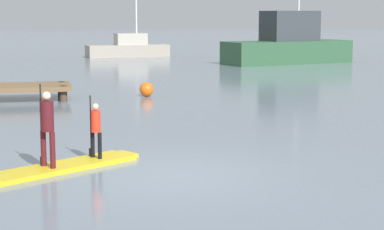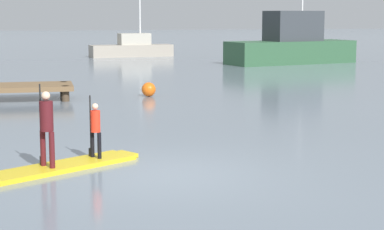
{
  "view_description": "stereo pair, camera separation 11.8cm",
  "coord_description": "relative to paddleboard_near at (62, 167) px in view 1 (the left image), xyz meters",
  "views": [
    {
      "loc": [
        -2.58,
        -12.94,
        3.17
      ],
      "look_at": [
        0.98,
        2.2,
        0.84
      ],
      "focal_mm": 63.5,
      "sensor_mm": 36.0,
      "label": 1
    },
    {
      "loc": [
        -2.46,
        -12.97,
        3.17
      ],
      "look_at": [
        0.98,
        2.2,
        0.84
      ],
      "focal_mm": 63.5,
      "sensor_mm": 36.0,
      "label": 2
    }
  ],
  "objects": [
    {
      "name": "ground_plane",
      "position": [
        2.05,
        -0.95,
        -0.05
      ],
      "size": [
        240.0,
        240.0,
        0.0
      ],
      "primitive_type": "plane",
      "color": "slate"
    },
    {
      "name": "paddleboard_near",
      "position": [
        0.0,
        0.0,
        0.0
      ],
      "size": [
        3.45,
        2.57,
        0.1
      ],
      "color": "gold",
      "rests_on": "ground"
    },
    {
      "name": "paddler_adult",
      "position": [
        -0.29,
        -0.18,
        0.93
      ],
      "size": [
        0.38,
        0.43,
        1.67
      ],
      "color": "#4C1419",
      "rests_on": "paddleboard_near"
    },
    {
      "name": "paddler_child_solo",
      "position": [
        0.74,
        0.49,
        0.72
      ],
      "size": [
        0.29,
        0.36,
        1.34
      ],
      "color": "black",
      "rests_on": "paddleboard_near"
    },
    {
      "name": "fishing_boat_white_large",
      "position": [
        15.44,
        27.13,
        1.16
      ],
      "size": [
        8.89,
        4.62,
        6.34
      ],
      "color": "#2D5638",
      "rests_on": "ground"
    },
    {
      "name": "motor_boat_small_navy",
      "position": [
        6.42,
        36.24,
        0.59
      ],
      "size": [
        6.25,
        2.45,
        4.94
      ],
      "color": "#9E9384",
      "rests_on": "ground"
    },
    {
      "name": "mooring_buoy_near",
      "position": [
        3.72,
        11.83,
        0.22
      ],
      "size": [
        0.55,
        0.55,
        0.55
      ],
      "primitive_type": "sphere",
      "color": "orange",
      "rests_on": "ground"
    }
  ]
}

